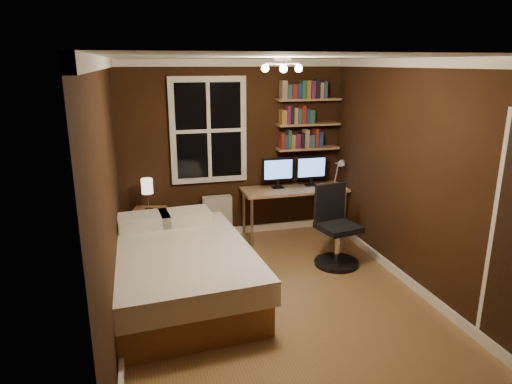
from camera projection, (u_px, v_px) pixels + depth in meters
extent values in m
plane|color=brown|center=(276.00, 301.00, 4.87)|extent=(4.20, 4.20, 0.00)
cube|color=black|center=(233.00, 150.00, 6.48)|extent=(3.20, 0.04, 2.50)
cube|color=black|center=(109.00, 200.00, 4.13)|extent=(0.04, 4.20, 2.50)
cube|color=black|center=(419.00, 178.00, 4.92)|extent=(0.04, 4.20, 2.50)
cube|color=white|center=(279.00, 57.00, 4.18)|extent=(3.20, 4.20, 0.02)
cube|color=white|center=(209.00, 131.00, 6.28)|extent=(1.06, 0.06, 1.46)
cube|color=#A57C50|center=(307.00, 148.00, 6.63)|extent=(0.92, 0.22, 0.03)
cube|color=#A57C50|center=(308.00, 124.00, 6.54)|extent=(0.92, 0.22, 0.03)
cube|color=#A57C50|center=(309.00, 99.00, 6.44)|extent=(0.92, 0.22, 0.03)
cube|color=brown|center=(178.00, 284.00, 4.88)|extent=(1.58, 2.15, 0.33)
cube|color=white|center=(177.00, 260.00, 4.80)|extent=(1.67, 2.22, 0.25)
cube|color=white|center=(144.00, 221.00, 5.40)|extent=(0.62, 0.45, 0.14)
cube|color=white|center=(185.00, 216.00, 5.55)|extent=(0.62, 0.45, 0.14)
cube|color=brown|center=(150.00, 229.00, 6.20)|extent=(0.53, 0.53, 0.54)
cube|color=silver|center=(217.00, 217.00, 6.56)|extent=(0.41, 0.14, 0.62)
cube|color=#A57C50|center=(294.00, 189.00, 6.55)|extent=(1.50, 0.56, 0.04)
cylinder|color=beige|center=(252.00, 222.00, 6.25)|extent=(0.04, 0.04, 0.68)
cylinder|color=beige|center=(344.00, 214.00, 6.59)|extent=(0.04, 0.04, 0.68)
cylinder|color=beige|center=(244.00, 212.00, 6.70)|extent=(0.04, 0.04, 0.68)
cylinder|color=beige|center=(331.00, 205.00, 7.04)|extent=(0.04, 0.04, 0.68)
cylinder|color=black|center=(336.00, 263.00, 5.74)|extent=(0.55, 0.55, 0.05)
cylinder|color=silver|center=(337.00, 246.00, 5.67)|extent=(0.06, 0.06, 0.41)
cube|color=black|center=(338.00, 227.00, 5.61)|extent=(0.53, 0.53, 0.07)
cube|color=black|center=(330.00, 202.00, 5.71)|extent=(0.43, 0.13, 0.47)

